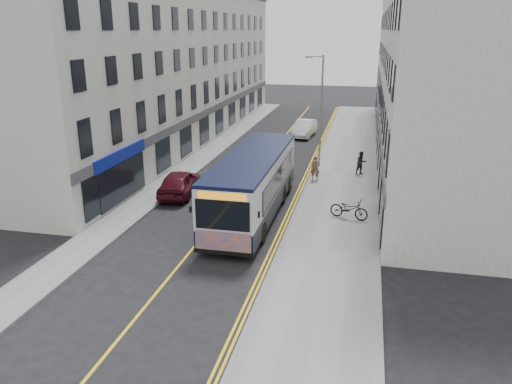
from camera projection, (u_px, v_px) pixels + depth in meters
The scene contains 17 objects.
ground at pixel (207, 232), 25.08m from camera, with size 140.00×140.00×0.00m, color black.
pavement_east at pixel (345, 174), 34.90m from camera, with size 4.50×64.00×0.12m, color gray.
pavement_west at pixel (192, 165), 37.23m from camera, with size 2.00×64.00×0.12m, color gray.
kerb_east at pixel (313, 172), 35.37m from camera, with size 0.18×64.00×0.13m, color slate.
kerb_west at pixel (205, 165), 37.02m from camera, with size 0.18×64.00×0.13m, color slate.
road_centre_line at pixel (258, 169), 36.21m from camera, with size 0.12×64.00×0.01m, color yellow.
road_dbl_yellow_inner at pixel (306, 172), 35.48m from camera, with size 0.10×64.00×0.01m, color yellow.
road_dbl_yellow_outer at pixel (309, 172), 35.44m from camera, with size 0.10×64.00×0.01m, color yellow.
terrace_east at pixel (421, 71), 40.16m from camera, with size 6.00×46.00×13.00m, color silver.
terrace_west at pixel (181, 67), 44.40m from camera, with size 6.00×46.00×13.00m, color beige.
streetlamp at pixel (320, 107), 35.84m from camera, with size 1.32×0.18×8.00m.
city_bus at pixel (253, 183), 26.71m from camera, with size 2.74×11.78×3.42m.
bicycle at pixel (349, 209), 26.36m from camera, with size 0.72×2.07×1.09m, color black.
pedestrian_near at pixel (315, 168), 32.96m from camera, with size 0.60×0.40×1.65m, color brown.
pedestrian_far at pixel (361, 163), 34.35m from camera, with size 0.78×0.61×1.61m, color #222227.
car_white at pixel (304, 128), 47.16m from camera, with size 1.63×4.68×1.54m, color white.
car_maroon at pixel (180, 183), 30.43m from camera, with size 1.86×4.62×1.57m, color #480C18.
Camera 1 is at (7.48, -22.12, 9.71)m, focal length 35.00 mm.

